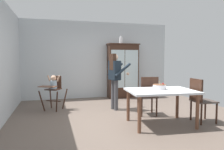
% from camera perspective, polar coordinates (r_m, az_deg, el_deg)
% --- Properties ---
extents(ground_plane, '(6.24, 6.24, 0.00)m').
position_cam_1_polar(ground_plane, '(5.21, 2.43, -11.04)').
color(ground_plane, '#66564C').
extents(wall_back, '(5.32, 0.06, 2.70)m').
position_cam_1_polar(wall_back, '(7.57, -3.83, 4.11)').
color(wall_back, silver).
rests_on(wall_back, ground_plane).
extents(wall_left, '(0.06, 5.32, 2.70)m').
position_cam_1_polar(wall_left, '(4.88, -28.32, 3.43)').
color(wall_left, silver).
rests_on(wall_left, ground_plane).
extents(china_cabinet, '(1.14, 0.48, 1.93)m').
position_cam_1_polar(china_cabinet, '(7.55, 2.97, 1.24)').
color(china_cabinet, '#382116').
rests_on(china_cabinet, ground_plane).
extents(ceramic_vase, '(0.13, 0.13, 0.27)m').
position_cam_1_polar(ceramic_vase, '(7.55, 2.45, 9.42)').
color(ceramic_vase, white).
rests_on(ceramic_vase, china_cabinet).
extents(high_chair_with_toddler, '(0.79, 0.84, 0.95)m').
position_cam_1_polar(high_chair_with_toddler, '(5.87, -15.68, -2.95)').
color(high_chair_with_toddler, '#382116').
rests_on(high_chair_with_toddler, ground_plane).
extents(adult_person, '(0.59, 0.57, 1.53)m').
position_cam_1_polar(adult_person, '(5.68, 0.76, 0.17)').
color(adult_person, '#47474C').
rests_on(adult_person, ground_plane).
extents(dining_table, '(1.46, 1.11, 0.74)m').
position_cam_1_polar(dining_table, '(4.52, 13.16, -5.18)').
color(dining_table, silver).
rests_on(dining_table, ground_plane).
extents(birthday_cake, '(0.28, 0.28, 0.19)m').
position_cam_1_polar(birthday_cake, '(4.57, 12.82, -3.17)').
color(birthday_cake, white).
rests_on(birthday_cake, dining_table).
extents(dining_chair_far_side, '(0.50, 0.50, 0.96)m').
position_cam_1_polar(dining_chair_far_side, '(5.18, 9.89, -4.90)').
color(dining_chair_far_side, '#382116').
rests_on(dining_chair_far_side, ground_plane).
extents(dining_chair_right_end, '(0.46, 0.46, 0.96)m').
position_cam_1_polar(dining_chair_right_end, '(4.96, 22.81, -5.60)').
color(dining_chair_right_end, '#382116').
rests_on(dining_chair_right_end, ground_plane).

